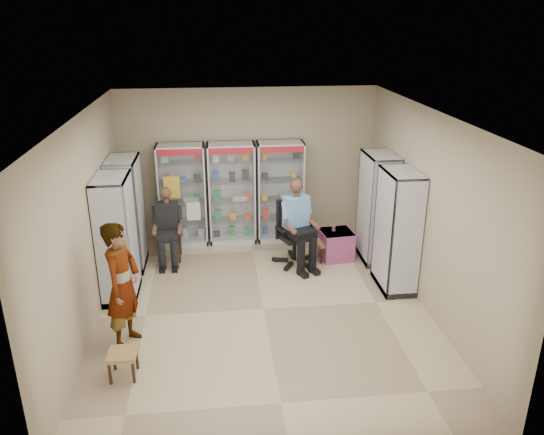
{
  "coord_description": "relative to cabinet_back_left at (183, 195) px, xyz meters",
  "views": [
    {
      "loc": [
        -0.67,
        -7.14,
        4.26
      ],
      "look_at": [
        0.21,
        0.7,
        1.24
      ],
      "focal_mm": 35.0,
      "sensor_mm": 36.0,
      "label": 1
    }
  ],
  "objects": [
    {
      "name": "tea_glass",
      "position": [
        2.78,
        -0.99,
        -0.42
      ],
      "size": [
        0.07,
        0.07,
        0.09
      ],
      "primitive_type": "cylinder",
      "color": "#5F2108",
      "rests_on": "pink_trunk"
    },
    {
      "name": "woven_stool_b",
      "position": [
        -0.6,
        -4.16,
        -0.82
      ],
      "size": [
        0.36,
        0.36,
        0.35
      ],
      "primitive_type": "cube",
      "rotation": [
        0.0,
        0.0,
        -0.02
      ],
      "color": "#A36C44",
      "rests_on": "floor"
    },
    {
      "name": "cabinet_right_near",
      "position": [
        3.53,
        -2.23,
        0.0
      ],
      "size": [
        0.9,
        0.5,
        2.0
      ],
      "primitive_type": "cube",
      "rotation": [
        0.0,
        0.0,
        1.57
      ],
      "color": "silver",
      "rests_on": "floor"
    },
    {
      "name": "standing_man",
      "position": [
        -0.65,
        -3.41,
        -0.11
      ],
      "size": [
        0.61,
        0.75,
        1.79
      ],
      "primitive_type": "imported",
      "rotation": [
        0.0,
        0.0,
        1.26
      ],
      "color": "gray",
      "rests_on": "floor"
    },
    {
      "name": "cabinet_back_left",
      "position": [
        0.0,
        0.0,
        0.0
      ],
      "size": [
        0.9,
        0.5,
        2.0
      ],
      "primitive_type": "cube",
      "color": "#B4B6BC",
      "rests_on": "floor"
    },
    {
      "name": "cabinet_back_right",
      "position": [
        1.9,
        0.0,
        0.0
      ],
      "size": [
        0.9,
        0.5,
        2.0
      ],
      "primitive_type": "cube",
      "color": "#B5B8BC",
      "rests_on": "floor"
    },
    {
      "name": "cabinet_left_near",
      "position": [
        -0.93,
        -2.03,
        0.0
      ],
      "size": [
        0.9,
        0.5,
        2.0
      ],
      "primitive_type": "cube",
      "rotation": [
        0.0,
        0.0,
        -1.57
      ],
      "color": "#ABADB3",
      "rests_on": "floor"
    },
    {
      "name": "wooden_chair",
      "position": [
        -0.25,
        -0.73,
        -0.53
      ],
      "size": [
        0.42,
        0.42,
        0.94
      ],
      "primitive_type": "cube",
      "color": "black",
      "rests_on": "floor"
    },
    {
      "name": "seated_shopkeeper",
      "position": [
        2.02,
        -1.21,
        -0.24
      ],
      "size": [
        0.72,
        0.83,
        1.52
      ],
      "primitive_type": null,
      "rotation": [
        0.0,
        0.0,
        0.39
      ],
      "color": "#6E9EDA",
      "rests_on": "floor"
    },
    {
      "name": "seated_customer",
      "position": [
        -0.25,
        -0.78,
        -0.33
      ],
      "size": [
        0.44,
        0.6,
        1.34
      ],
      "primitive_type": null,
      "color": "black",
      "rests_on": "floor"
    },
    {
      "name": "cabinet_left_far",
      "position": [
        -0.93,
        -0.93,
        0.0
      ],
      "size": [
        0.9,
        0.5,
        2.0
      ],
      "primitive_type": "cube",
      "rotation": [
        0.0,
        0.0,
        -1.57
      ],
      "color": "#BABDC2",
      "rests_on": "floor"
    },
    {
      "name": "office_chair",
      "position": [
        2.02,
        -1.16,
        -0.4
      ],
      "size": [
        0.85,
        0.85,
        1.19
      ],
      "primitive_type": "cube",
      "rotation": [
        0.0,
        0.0,
        0.39
      ],
      "color": "black",
      "rests_on": "floor"
    },
    {
      "name": "cabinet_right_far",
      "position": [
        3.53,
        -1.13,
        0.0
      ],
      "size": [
        0.9,
        0.5,
        2.0
      ],
      "primitive_type": "cube",
      "rotation": [
        0.0,
        0.0,
        1.57
      ],
      "color": "silver",
      "rests_on": "floor"
    },
    {
      "name": "pink_trunk",
      "position": [
        2.83,
        -1.04,
        -0.73
      ],
      "size": [
        0.61,
        0.59,
        0.53
      ],
      "primitive_type": "cube",
      "rotation": [
        0.0,
        0.0,
        0.1
      ],
      "color": "#9F3F71",
      "rests_on": "floor"
    },
    {
      "name": "room_shell",
      "position": [
        1.3,
        -2.73,
        0.97
      ],
      "size": [
        5.02,
        6.02,
        3.01
      ],
      "color": "tan",
      "rests_on": "ground"
    },
    {
      "name": "floor",
      "position": [
        1.3,
        -2.73,
        -1.0
      ],
      "size": [
        6.0,
        6.0,
        0.0
      ],
      "primitive_type": "plane",
      "color": "#C2AF87",
      "rests_on": "ground"
    },
    {
      "name": "woven_stool_a",
      "position": [
        2.59,
        -1.06,
        -0.82
      ],
      "size": [
        0.47,
        0.47,
        0.36
      ],
      "primitive_type": "cube",
      "rotation": [
        0.0,
        0.0,
        0.37
      ],
      "color": "olive",
      "rests_on": "floor"
    },
    {
      "name": "cabinet_back_mid",
      "position": [
        0.95,
        0.0,
        0.0
      ],
      "size": [
        0.9,
        0.5,
        2.0
      ],
      "primitive_type": "cube",
      "color": "silver",
      "rests_on": "floor"
    }
  ]
}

